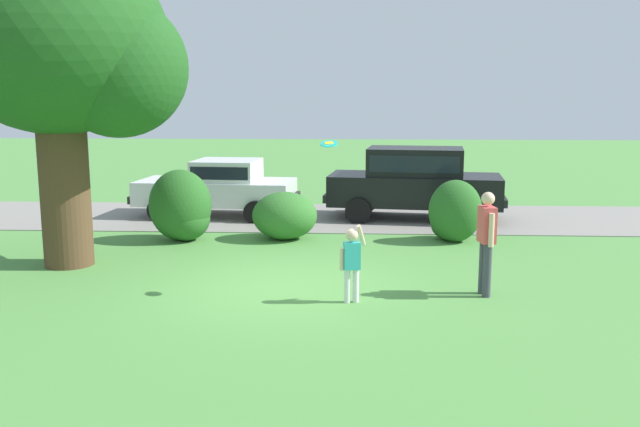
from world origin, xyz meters
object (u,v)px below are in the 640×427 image
Objects in this scene: child_thrower at (352,259)px; adult_onlooker at (486,238)px; oak_tree_large at (66,53)px; parked_sedan at (220,186)px; parked_suv at (415,179)px; frisbee at (329,144)px.

adult_onlooker is at bearing 13.05° from child_thrower.
oak_tree_large is 6.53m from parked_sedan.
child_thrower is 2.28m from adult_onlooker.
adult_onlooker is (7.65, -1.82, -3.09)m from oak_tree_large.
oak_tree_large is at bearing 156.78° from child_thrower.
oak_tree_large reaches higher than parked_sedan.
parked_sedan is 8.55m from child_thrower.
parked_sedan is 3.51× the size of child_thrower.
parked_suv is at bearing 77.75° from child_thrower.
oak_tree_large reaches higher than child_thrower.
parked_suv is 7.73m from child_thrower.
frisbee is at bearing -105.84° from parked_suv.
frisbee reaches higher than parked_suv.
parked_sedan is 15.86× the size of frisbee.
frisbee is at bearing 132.68° from child_thrower.
child_thrower is at bearing -102.25° from parked_suv.
frisbee is (-2.02, -7.13, 1.44)m from parked_suv.
parked_sedan is at bearing 114.15° from frisbee.
parked_sedan is (1.78, 5.39, -3.22)m from oak_tree_large.
oak_tree_large is 1.25× the size of parked_suv.
child_thrower is at bearing -23.22° from oak_tree_large.
child_thrower is 0.74× the size of adult_onlooker.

